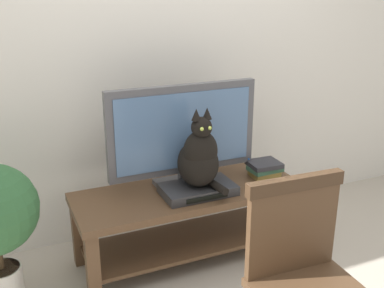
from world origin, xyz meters
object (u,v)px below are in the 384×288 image
object	(u,v)px
tv	(183,133)
wooden_chair	(306,272)
tv_stand	(189,211)
media_box	(198,189)
cat	(199,157)
book_stack	(265,169)

from	to	relation	value
tv	wooden_chair	xyz separation A→B (m)	(0.08, -1.12, -0.28)
tv	tv_stand	bearing A→B (deg)	-90.02
tv_stand	media_box	size ratio (longest dim) A/B	3.23
tv_stand	wooden_chair	bearing A→B (deg)	-85.65
media_box	tv	bearing A→B (deg)	101.02
tv	cat	distance (m)	0.20
cat	book_stack	bearing A→B (deg)	9.04
media_box	wooden_chair	size ratio (longest dim) A/B	0.48
tv_stand	book_stack	bearing A→B (deg)	-0.54
cat	wooden_chair	size ratio (longest dim) A/B	0.53
book_stack	tv	bearing A→B (deg)	170.97
media_box	book_stack	bearing A→B (deg)	7.49
tv_stand	book_stack	xyz separation A→B (m)	(0.53, -0.01, 0.19)
cat	book_stack	distance (m)	0.54
tv	wooden_chair	world-z (taller)	tv
cat	book_stack	size ratio (longest dim) A/B	2.29
tv_stand	media_box	xyz separation A→B (m)	(0.03, -0.07, 0.17)
tv	media_box	size ratio (longest dim) A/B	2.17
tv	book_stack	size ratio (longest dim) A/B	4.45
tv_stand	book_stack	distance (m)	0.57
tv_stand	cat	size ratio (longest dim) A/B	2.90
media_box	wooden_chair	distance (m)	0.97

